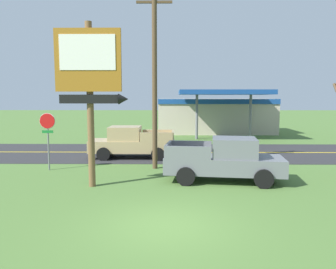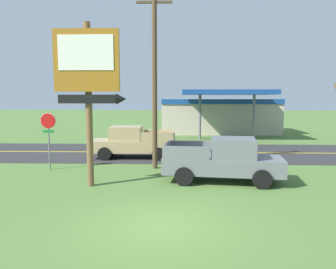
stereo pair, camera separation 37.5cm
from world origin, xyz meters
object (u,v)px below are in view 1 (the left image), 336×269
(stop_sign, at_px, (48,131))
(gas_station, at_px, (215,114))
(motel_sign, at_px, (90,77))
(utility_pole, at_px, (155,68))
(pickup_grey_parked_on_lawn, at_px, (225,160))
(pickup_tan_on_road, at_px, (131,142))

(stop_sign, xyz_separation_m, gas_station, (10.98, 18.66, -0.08))
(motel_sign, height_order, utility_pole, utility_pole)
(pickup_grey_parked_on_lawn, bearing_deg, motel_sign, -169.40)
(utility_pole, distance_m, gas_station, 19.27)
(pickup_grey_parked_on_lawn, height_order, pickup_tan_on_road, same)
(motel_sign, distance_m, stop_sign, 5.11)
(stop_sign, relative_size, pickup_grey_parked_on_lawn, 0.55)
(utility_pole, bearing_deg, stop_sign, -174.90)
(stop_sign, distance_m, pickup_tan_on_road, 5.34)
(utility_pole, relative_size, gas_station, 0.82)
(motel_sign, relative_size, stop_sign, 2.30)
(motel_sign, xyz_separation_m, gas_station, (7.93, 21.88, -2.63))
(motel_sign, distance_m, gas_station, 23.43)
(stop_sign, bearing_deg, pickup_grey_parked_on_lawn, -13.91)
(gas_station, bearing_deg, pickup_grey_parked_on_lawn, -96.15)
(stop_sign, height_order, utility_pole, utility_pole)
(motel_sign, relative_size, pickup_tan_on_road, 1.30)
(motel_sign, relative_size, gas_station, 0.56)
(utility_pole, bearing_deg, pickup_grey_parked_on_lawn, -38.98)
(motel_sign, bearing_deg, pickup_grey_parked_on_lawn, 10.60)
(stop_sign, height_order, gas_station, gas_station)
(utility_pole, bearing_deg, gas_station, 73.10)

